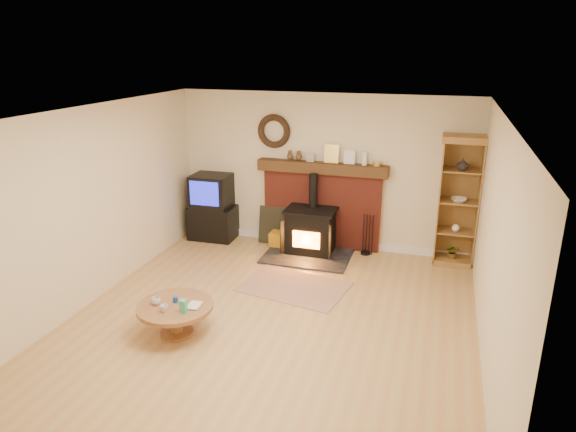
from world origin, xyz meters
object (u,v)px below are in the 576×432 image
(tv_unit, at_px, (212,208))
(coffee_table, at_px, (175,310))
(wood_stove, at_px, (310,232))
(curio_cabinet, at_px, (458,201))

(tv_unit, bearing_deg, coffee_table, -73.07)
(wood_stove, relative_size, tv_unit, 1.19)
(curio_cabinet, relative_size, coffee_table, 2.26)
(tv_unit, relative_size, curio_cabinet, 0.57)
(curio_cabinet, bearing_deg, wood_stove, -173.01)
(wood_stove, bearing_deg, curio_cabinet, 6.99)
(tv_unit, bearing_deg, wood_stove, -5.93)
(wood_stove, height_order, tv_unit, wood_stove)
(wood_stove, height_order, coffee_table, wood_stove)
(tv_unit, xyz_separation_m, coffee_table, (0.95, -3.12, -0.24))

